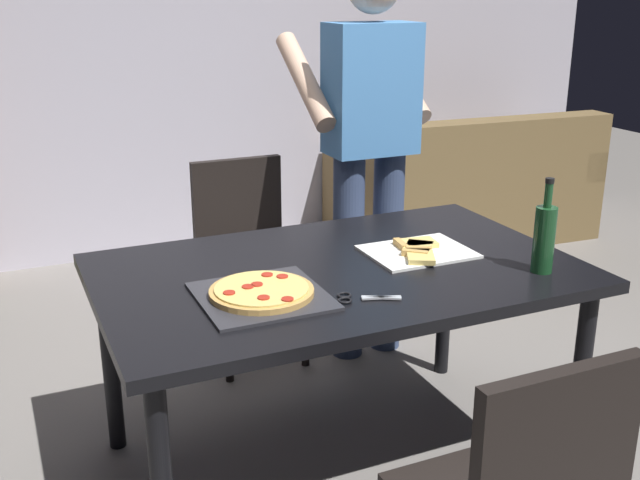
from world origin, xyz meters
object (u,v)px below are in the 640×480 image
object	(u,v)px
dining_table	(338,287)
couch	(465,194)
kitchen_scissors	(358,298)
pepperoni_pizza_on_tray	(262,293)
wine_bottle	(544,237)
chair_far_side	(246,247)
person_serving_pizza	(369,141)

from	to	relation	value
dining_table	couch	world-z (taller)	couch
couch	kitchen_scissors	size ratio (longest dim) A/B	8.85
pepperoni_pizza_on_tray	wine_bottle	size ratio (longest dim) A/B	1.19
chair_far_side	kitchen_scissors	size ratio (longest dim) A/B	4.57
chair_far_side	pepperoni_pizza_on_tray	bearing A→B (deg)	-106.02
dining_table	kitchen_scissors	size ratio (longest dim) A/B	8.06
person_serving_pizza	wine_bottle	xyz separation A→B (m)	(0.09, -1.07, -0.13)
dining_table	chair_far_side	xyz separation A→B (m)	(0.00, 0.98, -0.17)
dining_table	pepperoni_pizza_on_tray	size ratio (longest dim) A/B	4.22
wine_bottle	kitchen_scissors	size ratio (longest dim) A/B	1.60
pepperoni_pizza_on_tray	chair_far_side	bearing A→B (deg)	73.98
couch	pepperoni_pizza_on_tray	distance (m)	3.11
dining_table	wine_bottle	distance (m)	0.70
person_serving_pizza	pepperoni_pizza_on_tray	distance (m)	1.25
chair_far_side	wine_bottle	size ratio (longest dim) A/B	2.85
dining_table	chair_far_side	world-z (taller)	chair_far_side
dining_table	pepperoni_pizza_on_tray	distance (m)	0.36
chair_far_side	person_serving_pizza	world-z (taller)	person_serving_pizza
wine_bottle	person_serving_pizza	bearing A→B (deg)	94.67
pepperoni_pizza_on_tray	wine_bottle	bearing A→B (deg)	-10.25
person_serving_pizza	kitchen_scissors	distance (m)	1.21
dining_table	wine_bottle	bearing A→B (deg)	-27.44
pepperoni_pizza_on_tray	wine_bottle	distance (m)	0.94
couch	person_serving_pizza	size ratio (longest dim) A/B	1.00
person_serving_pizza	wine_bottle	world-z (taller)	person_serving_pizza
dining_table	wine_bottle	size ratio (longest dim) A/B	5.03
pepperoni_pizza_on_tray	kitchen_scissors	distance (m)	0.29
kitchen_scissors	chair_far_side	bearing A→B (deg)	87.05
dining_table	person_serving_pizza	world-z (taller)	person_serving_pizza
pepperoni_pizza_on_tray	couch	bearing A→B (deg)	43.81
chair_far_side	pepperoni_pizza_on_tray	world-z (taller)	chair_far_side
person_serving_pizza	pepperoni_pizza_on_tray	size ratio (longest dim) A/B	4.64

